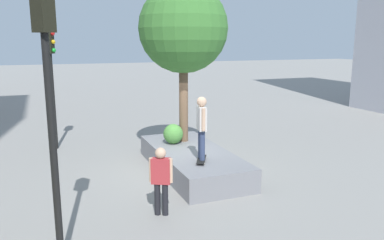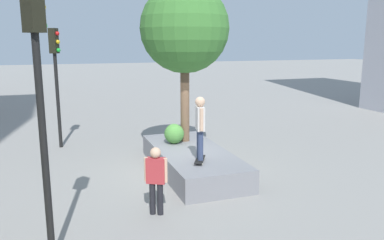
{
  "view_description": "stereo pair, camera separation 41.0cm",
  "coord_description": "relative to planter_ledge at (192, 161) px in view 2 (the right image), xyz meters",
  "views": [
    {
      "loc": [
        -10.16,
        3.64,
        3.73
      ],
      "look_at": [
        -0.09,
        -0.34,
        1.53
      ],
      "focal_mm": 35.99,
      "sensor_mm": 36.0,
      "label": 1
    },
    {
      "loc": [
        -10.31,
        3.25,
        3.73
      ],
      "look_at": [
        -0.09,
        -0.34,
        1.53
      ],
      "focal_mm": 35.99,
      "sensor_mm": 36.0,
      "label": 2
    }
  ],
  "objects": [
    {
      "name": "ground_plane",
      "position": [
        0.09,
        0.34,
        -0.32
      ],
      "size": [
        120.0,
        120.0,
        0.0
      ],
      "primitive_type": "plane",
      "color": "gray"
    },
    {
      "name": "planter_ledge",
      "position": [
        0.0,
        0.0,
        0.0
      ],
      "size": [
        4.54,
        1.92,
        0.63
      ],
      "primitive_type": "cube",
      "color": "gray",
      "rests_on": "ground"
    },
    {
      "name": "plaza_tree",
      "position": [
        1.12,
        -0.16,
        3.8
      ],
      "size": [
        2.71,
        2.71,
        4.86
      ],
      "color": "brown",
      "rests_on": "planter_ledge"
    },
    {
      "name": "boxwood_shrub",
      "position": [
        0.92,
        0.26,
        0.62
      ],
      "size": [
        0.61,
        0.61,
        0.61
      ],
      "primitive_type": "sphere",
      "color": "#4C8C3D",
      "rests_on": "planter_ledge"
    },
    {
      "name": "skateboard",
      "position": [
        -1.1,
        0.17,
        0.37
      ],
      "size": [
        0.81,
        0.56,
        0.07
      ],
      "color": "black",
      "rests_on": "planter_ledge"
    },
    {
      "name": "skateboarder",
      "position": [
        -1.1,
        0.17,
        1.34
      ],
      "size": [
        0.55,
        0.27,
        1.65
      ],
      "color": "navy",
      "rests_on": "skateboard"
    },
    {
      "name": "traffic_light_corner",
      "position": [
        4.04,
        3.59,
        2.56
      ],
      "size": [
        0.36,
        0.37,
        4.2
      ],
      "color": "black",
      "rests_on": "ground"
    },
    {
      "name": "traffic_light_median",
      "position": [
        -3.69,
        3.86,
        2.89
      ],
      "size": [
        0.37,
        0.37,
        4.72
      ],
      "color": "black",
      "rests_on": "ground"
    },
    {
      "name": "passerby_with_bag",
      "position": [
        -2.48,
        1.7,
        0.57
      ],
      "size": [
        0.35,
        0.47,
        1.53
      ],
      "color": "black",
      "rests_on": "ground"
    }
  ]
}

